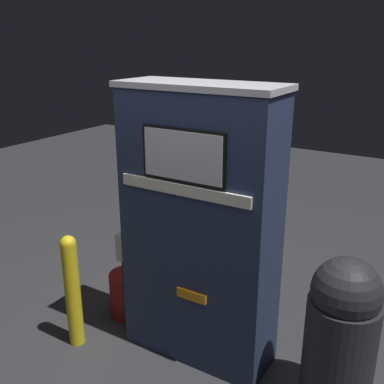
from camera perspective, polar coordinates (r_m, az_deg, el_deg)
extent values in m
plane|color=#2D2D30|center=(3.51, -0.95, -21.01)|extent=(14.00, 14.00, 0.00)
cube|color=#232D4C|center=(3.33, 0.95, -11.82)|extent=(1.08, 0.42, 1.09)
cube|color=#232D4C|center=(2.96, 1.05, 4.67)|extent=(1.08, 0.42, 0.86)
cube|color=#B7B7BC|center=(2.88, 1.11, 13.39)|extent=(1.11, 0.45, 0.04)
cube|color=black|center=(2.77, -1.19, 4.60)|extent=(0.60, 0.01, 0.35)
cube|color=silver|center=(2.76, -1.27, 4.57)|extent=(0.56, 0.01, 0.31)
cube|color=silver|center=(2.83, -1.20, 0.25)|extent=(0.95, 0.02, 0.08)
cube|color=orange|center=(3.12, -0.08, -13.03)|extent=(0.22, 0.02, 0.07)
cube|color=#B7B7BC|center=(3.47, -8.13, -6.62)|extent=(0.09, 0.19, 0.21)
cylinder|color=black|center=(3.59, -8.52, -11.79)|extent=(0.03, 0.03, 0.45)
cylinder|color=yellow|center=(3.58, -14.88, -12.47)|extent=(0.12, 0.12, 0.85)
sphere|color=yellow|center=(3.38, -15.48, -6.31)|extent=(0.12, 0.12, 0.12)
cylinder|color=#232326|center=(3.14, 18.10, -18.91)|extent=(0.45, 0.45, 0.75)
sphere|color=#232326|center=(2.89, 19.02, -11.86)|extent=(0.42, 0.42, 0.42)
cylinder|color=maroon|center=(3.96, -8.05, -12.62)|extent=(0.32, 0.32, 0.38)
cylinder|color=black|center=(3.74, -7.76, -7.48)|extent=(0.02, 0.12, 0.48)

